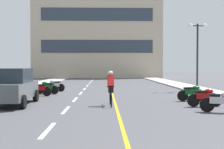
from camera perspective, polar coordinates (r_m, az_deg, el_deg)
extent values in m
plane|color=#47474C|center=(23.68, -0.79, -3.04)|extent=(140.00, 140.00, 0.00)
cube|color=#A8A8A3|center=(27.54, -16.04, -2.33)|extent=(2.40, 72.00, 0.12)
cube|color=#A8A8A3|center=(27.70, 14.20, -2.30)|extent=(2.40, 72.00, 0.12)
cube|color=silver|center=(8.97, -12.60, -10.70)|extent=(0.14, 2.20, 0.01)
cube|color=silver|center=(12.86, -9.15, -6.95)|extent=(0.14, 2.20, 0.01)
cube|color=silver|center=(16.80, -7.34, -4.94)|extent=(0.14, 2.20, 0.01)
cube|color=silver|center=(20.76, -6.22, -3.69)|extent=(0.14, 2.20, 0.01)
cube|color=silver|center=(24.73, -5.46, -2.85)|extent=(0.14, 2.20, 0.01)
cube|color=silver|center=(28.72, -4.92, -2.23)|extent=(0.14, 2.20, 0.01)
cube|color=silver|center=(32.70, -4.50, -1.77)|extent=(0.14, 2.20, 0.01)
cube|color=silver|center=(36.69, -4.18, -1.41)|extent=(0.14, 2.20, 0.01)
cube|color=silver|center=(40.68, -3.92, -1.12)|extent=(0.14, 2.20, 0.01)
cube|color=silver|center=(44.67, -3.71, -0.88)|extent=(0.14, 2.20, 0.01)
cube|color=silver|center=(48.67, -3.53, -0.68)|extent=(0.14, 2.20, 0.01)
cube|color=gold|center=(26.68, -0.33, -2.52)|extent=(0.12, 66.00, 0.01)
cube|color=#BCAD93|center=(52.97, -2.84, 9.02)|extent=(21.91, 9.81, 17.56)
cube|color=#2D3847|center=(47.69, -2.97, 5.61)|extent=(18.40, 0.10, 2.11)
cube|color=#2D3847|center=(48.34, -2.98, 11.85)|extent=(18.40, 0.10, 2.11)
cylinder|color=black|center=(23.55, 16.58, 3.41)|extent=(0.14, 0.14, 5.14)
cylinder|color=black|center=(23.76, 16.62, 9.26)|extent=(1.10, 0.08, 0.08)
sphere|color=white|center=(23.59, 15.34, 9.32)|extent=(0.36, 0.36, 0.36)
sphere|color=white|center=(23.93, 17.89, 9.19)|extent=(0.36, 0.36, 0.36)
cylinder|color=black|center=(16.68, -20.62, -3.98)|extent=(0.24, 0.65, 0.64)
cylinder|color=black|center=(16.26, -14.88, -4.07)|extent=(0.24, 0.65, 0.64)
cylinder|color=black|center=(13.54, -17.27, -5.22)|extent=(0.24, 0.65, 0.64)
cube|color=#4C5156|center=(15.07, -19.13, -3.02)|extent=(1.83, 4.25, 0.80)
cube|color=#1E2833|center=(15.03, -19.16, -0.17)|extent=(1.63, 2.25, 0.70)
cylinder|color=black|center=(12.73, 18.32, -5.75)|extent=(0.60, 0.28, 0.60)
cube|color=#B2B2B7|center=(12.73, 20.81, -4.77)|extent=(0.94, 0.55, 0.28)
cube|color=black|center=(12.69, 19.69, -3.87)|extent=(0.49, 0.37, 0.10)
cylinder|color=black|center=(14.61, 19.89, -4.82)|extent=(0.61, 0.14, 0.60)
cylinder|color=black|center=(14.18, 15.86, -4.98)|extent=(0.61, 0.14, 0.60)
cube|color=maroon|center=(14.36, 17.91, -4.03)|extent=(0.92, 0.34, 0.28)
ellipsoid|color=maroon|center=(14.42, 18.65, -3.14)|extent=(0.46, 0.27, 0.22)
cube|color=black|center=(14.25, 17.00, -3.26)|extent=(0.46, 0.27, 0.10)
cylinder|color=silver|center=(14.56, 19.91, -2.48)|extent=(0.07, 0.60, 0.03)
cylinder|color=black|center=(16.69, 17.42, -4.02)|extent=(0.61, 0.15, 0.60)
cylinder|color=black|center=(16.28, 13.86, -4.13)|extent=(0.61, 0.15, 0.60)
cube|color=#0C4C19|center=(16.46, 15.66, -3.31)|extent=(0.92, 0.35, 0.28)
ellipsoid|color=#0C4C19|center=(16.52, 16.31, -2.53)|extent=(0.46, 0.28, 0.22)
cube|color=black|center=(16.35, 14.86, -2.63)|extent=(0.46, 0.28, 0.10)
cylinder|color=silver|center=(16.65, 17.43, -1.96)|extent=(0.08, 0.60, 0.03)
cylinder|color=black|center=(19.26, -15.99, -3.27)|extent=(0.60, 0.10, 0.60)
cylinder|color=black|center=(19.01, -12.78, -3.31)|extent=(0.60, 0.10, 0.60)
cube|color=maroon|center=(19.11, -14.40, -2.63)|extent=(0.90, 0.29, 0.28)
ellipsoid|color=maroon|center=(19.14, -14.99, -1.97)|extent=(0.44, 0.24, 0.22)
cube|color=black|center=(19.04, -13.67, -2.04)|extent=(0.44, 0.24, 0.10)
cylinder|color=silver|center=(19.22, -16.00, -1.49)|extent=(0.03, 0.60, 0.03)
cylinder|color=black|center=(20.77, -14.05, -2.91)|extent=(0.60, 0.28, 0.60)
cylinder|color=black|center=(20.24, -11.35, -3.01)|extent=(0.60, 0.28, 0.60)
cube|color=#0C4C19|center=(20.49, -12.72, -2.34)|extent=(0.94, 0.54, 0.28)
ellipsoid|color=#0C4C19|center=(20.57, -13.21, -1.72)|extent=(0.49, 0.36, 0.22)
cube|color=black|center=(20.35, -12.11, -1.80)|extent=(0.49, 0.36, 0.10)
cylinder|color=silver|center=(20.73, -14.06, -1.25)|extent=(0.21, 0.58, 0.03)
cylinder|color=black|center=(22.89, -12.54, -2.49)|extent=(0.60, 0.29, 0.60)
cylinder|color=black|center=(22.37, -10.08, -2.57)|extent=(0.60, 0.29, 0.60)
cube|color=#B2B2B7|center=(22.61, -11.33, -1.97)|extent=(0.94, 0.55, 0.28)
ellipsoid|color=#B2B2B7|center=(22.69, -11.78, -1.40)|extent=(0.49, 0.37, 0.22)
cube|color=black|center=(22.48, -10.77, -1.48)|extent=(0.49, 0.37, 0.10)
cylinder|color=silver|center=(22.86, -12.55, -0.99)|extent=(0.22, 0.58, 0.03)
torus|color=black|center=(14.58, -0.37, -4.59)|extent=(0.06, 0.72, 0.72)
torus|color=black|center=(13.53, -0.15, -5.07)|extent=(0.06, 0.72, 0.72)
cylinder|color=red|center=(14.00, -0.26, -3.61)|extent=(0.07, 0.95, 0.04)
cube|color=black|center=(13.83, -0.23, -2.76)|extent=(0.11, 0.20, 0.06)
cylinder|color=red|center=(14.43, -0.35, -2.46)|extent=(0.42, 0.04, 0.03)
cube|color=black|center=(13.89, -0.24, -3.03)|extent=(0.25, 0.37, 0.28)
cube|color=red|center=(14.01, -0.27, -1.35)|extent=(0.33, 0.46, 0.61)
sphere|color=#8C6647|center=(14.13, -0.30, 0.09)|extent=(0.20, 0.20, 0.20)
ellipsoid|color=white|center=(14.12, -0.30, 0.38)|extent=(0.24, 0.26, 0.16)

